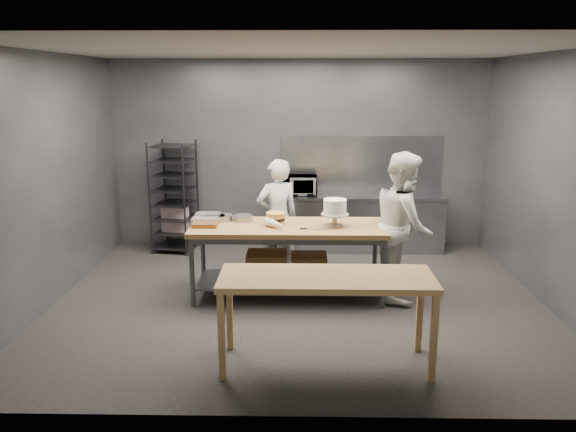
# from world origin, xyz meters

# --- Properties ---
(ground) EXTENTS (6.00, 6.00, 0.00)m
(ground) POSITION_xyz_m (0.00, 0.00, 0.00)
(ground) COLOR black
(ground) RESTS_ON ground
(back_wall) EXTENTS (6.00, 0.04, 3.00)m
(back_wall) POSITION_xyz_m (0.00, 2.50, 1.50)
(back_wall) COLOR #4C4F54
(back_wall) RESTS_ON ground
(work_table) EXTENTS (2.40, 0.90, 0.92)m
(work_table) POSITION_xyz_m (-0.15, 0.17, 0.57)
(work_table) COLOR olive
(work_table) RESTS_ON ground
(near_counter) EXTENTS (2.00, 0.70, 0.90)m
(near_counter) POSITION_xyz_m (0.26, -1.62, 0.81)
(near_counter) COLOR olive
(near_counter) RESTS_ON ground
(back_counter) EXTENTS (2.60, 0.60, 0.90)m
(back_counter) POSITION_xyz_m (1.00, 2.18, 0.45)
(back_counter) COLOR slate
(back_counter) RESTS_ON ground
(splashback_panel) EXTENTS (2.60, 0.02, 0.90)m
(splashback_panel) POSITION_xyz_m (1.00, 2.48, 1.35)
(splashback_panel) COLOR slate
(splashback_panel) RESTS_ON back_counter
(speed_rack) EXTENTS (0.69, 0.74, 1.75)m
(speed_rack) POSITION_xyz_m (-1.97, 2.10, 0.86)
(speed_rack) COLOR black
(speed_rack) RESTS_ON ground
(chef_behind) EXTENTS (0.70, 0.59, 1.63)m
(chef_behind) POSITION_xyz_m (-0.30, 0.98, 0.82)
(chef_behind) COLOR silver
(chef_behind) RESTS_ON ground
(chef_right) EXTENTS (0.74, 0.93, 1.83)m
(chef_right) POSITION_xyz_m (1.29, 0.18, 0.92)
(chef_right) COLOR white
(chef_right) RESTS_ON ground
(microwave) EXTENTS (0.54, 0.37, 0.30)m
(microwave) POSITION_xyz_m (0.01, 2.18, 1.05)
(microwave) COLOR black
(microwave) RESTS_ON back_counter
(frosted_cake_stand) EXTENTS (0.34, 0.34, 0.34)m
(frosted_cake_stand) POSITION_xyz_m (0.44, 0.13, 1.14)
(frosted_cake_stand) COLOR #A69C85
(frosted_cake_stand) RESTS_ON work_table
(layer_cake) EXTENTS (0.23, 0.23, 0.16)m
(layer_cake) POSITION_xyz_m (-0.29, 0.16, 1.00)
(layer_cake) COLOR #F4B84D
(layer_cake) RESTS_ON work_table
(cake_pans) EXTENTS (0.68, 0.31, 0.07)m
(cake_pans) POSITION_xyz_m (-0.99, 0.35, 0.96)
(cake_pans) COLOR gray
(cake_pans) RESTS_ON work_table
(piping_bag) EXTENTS (0.33, 0.37, 0.12)m
(piping_bag) POSITION_xyz_m (-0.27, -0.03, 0.98)
(piping_bag) COLOR white
(piping_bag) RESTS_ON work_table
(offset_spatula) EXTENTS (0.36, 0.02, 0.02)m
(offset_spatula) POSITION_xyz_m (0.14, -0.03, 0.93)
(offset_spatula) COLOR slate
(offset_spatula) RESTS_ON work_table
(pastry_clamshells) EXTENTS (0.31, 0.46, 0.11)m
(pastry_clamshells) POSITION_xyz_m (-1.15, 0.19, 0.98)
(pastry_clamshells) COLOR #9E5B1F
(pastry_clamshells) RESTS_ON work_table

